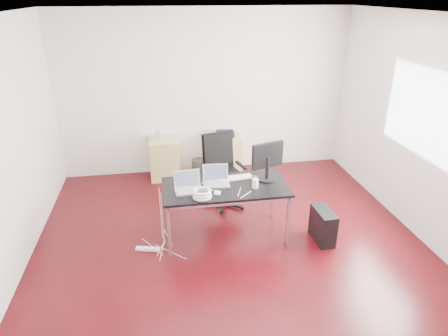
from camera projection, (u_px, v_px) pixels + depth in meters
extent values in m
plane|color=#34050A|center=(231.00, 245.00, 5.18)|extent=(5.00, 5.00, 0.00)
plane|color=silver|center=(233.00, 14.00, 4.04)|extent=(5.00, 5.00, 0.00)
plane|color=silver|center=(205.00, 93.00, 6.86)|extent=(5.00, 0.00, 5.00)
plane|color=silver|center=(309.00, 290.00, 2.36)|extent=(5.00, 0.00, 5.00)
plane|color=silver|center=(0.00, 157.00, 4.23)|extent=(0.00, 5.00, 5.00)
plane|color=silver|center=(428.00, 132.00, 4.99)|extent=(0.00, 5.00, 5.00)
plane|color=white|center=(421.00, 112.00, 5.08)|extent=(0.00, 1.50, 1.50)
cube|color=black|center=(225.00, 187.00, 5.11)|extent=(1.60, 0.80, 0.03)
cube|color=silver|center=(169.00, 231.00, 4.83)|extent=(0.04, 0.04, 0.70)
cube|color=silver|center=(167.00, 204.00, 5.46)|extent=(0.04, 0.04, 0.70)
cube|color=silver|center=(288.00, 221.00, 5.06)|extent=(0.04, 0.04, 0.70)
cube|color=silver|center=(273.00, 195.00, 5.69)|extent=(0.04, 0.04, 0.70)
cylinder|color=black|center=(225.00, 191.00, 6.04)|extent=(0.06, 0.06, 0.47)
cube|color=black|center=(225.00, 176.00, 5.93)|extent=(0.59, 0.57, 0.06)
cube|color=black|center=(219.00, 152.00, 5.99)|extent=(0.47, 0.22, 0.55)
cube|color=tan|center=(165.00, 159.00, 6.93)|extent=(0.50, 0.50, 0.70)
cube|color=tan|center=(226.00, 155.00, 7.09)|extent=(0.50, 0.50, 0.70)
cube|color=black|center=(323.00, 225.00, 5.19)|extent=(0.21, 0.46, 0.44)
cylinder|color=black|center=(198.00, 167.00, 7.12)|extent=(0.30, 0.30, 0.28)
cube|color=white|center=(148.00, 249.00, 5.06)|extent=(0.31, 0.13, 0.04)
cube|color=silver|center=(189.00, 191.00, 4.96)|extent=(0.35, 0.25, 0.01)
cube|color=silver|center=(187.00, 179.00, 5.01)|extent=(0.33, 0.07, 0.22)
cube|color=#475166|center=(187.00, 179.00, 5.01)|extent=(0.29, 0.06, 0.18)
cube|color=silver|center=(216.00, 184.00, 5.13)|extent=(0.34, 0.25, 0.01)
cube|color=silver|center=(216.00, 172.00, 5.19)|extent=(0.33, 0.06, 0.22)
cube|color=#475166|center=(216.00, 173.00, 5.18)|extent=(0.29, 0.05, 0.18)
cylinder|color=black|center=(267.00, 179.00, 5.28)|extent=(0.26, 0.26, 0.02)
cylinder|color=black|center=(267.00, 168.00, 5.21)|extent=(0.05, 0.05, 0.30)
cube|color=black|center=(268.00, 155.00, 5.16)|extent=(0.44, 0.18, 0.34)
cube|color=#475166|center=(267.00, 154.00, 5.18)|extent=(0.38, 0.12, 0.29)
cube|color=white|center=(236.00, 178.00, 5.30)|extent=(0.45, 0.19, 0.02)
cylinder|color=white|center=(255.00, 183.00, 5.04)|extent=(0.10, 0.10, 0.12)
cylinder|color=#5B2A1F|center=(255.00, 180.00, 5.15)|extent=(0.09, 0.09, 0.10)
torus|color=white|center=(202.00, 196.00, 4.81)|extent=(0.24, 0.24, 0.04)
torus|color=white|center=(202.00, 194.00, 4.79)|extent=(0.23, 0.23, 0.04)
torus|color=white|center=(202.00, 191.00, 4.78)|extent=(0.22, 0.22, 0.04)
cube|color=white|center=(217.00, 193.00, 4.90)|extent=(0.09, 0.09, 0.03)
cube|color=#9E9E9E|center=(158.00, 135.00, 6.72)|extent=(0.10, 0.09, 0.18)
cube|color=black|center=(225.00, 134.00, 6.92)|extent=(0.32, 0.27, 0.09)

